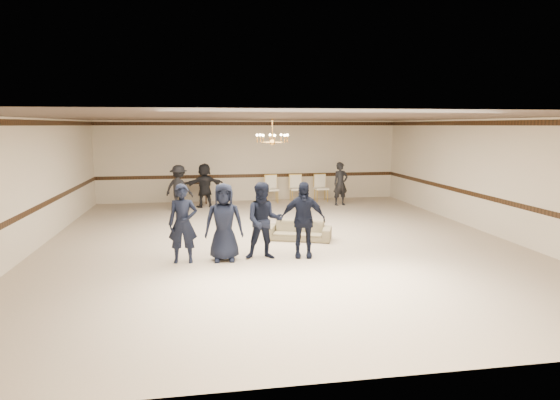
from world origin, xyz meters
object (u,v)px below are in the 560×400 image
at_px(banquet_chair_mid, 297,189).
at_px(banquet_chair_left, 272,189).
at_px(chandelier, 272,131).
at_px(adult_left, 179,188).
at_px(boy_a, 183,224).
at_px(adult_right, 341,184).
at_px(boy_c, 264,221).
at_px(banquet_chair_right, 321,188).
at_px(console_table, 194,193).
at_px(adult_mid, 205,185).
at_px(boy_b, 224,222).
at_px(settee, 299,230).
at_px(boy_d, 303,220).

bearing_deg(banquet_chair_mid, banquet_chair_left, -179.88).
height_order(chandelier, adult_left, chandelier).
distance_m(boy_a, adult_left, 6.53).
relative_size(adult_right, banquet_chair_left, 1.54).
xyz_separation_m(boy_a, boy_c, (1.80, 0.00, 0.00)).
height_order(adult_right, banquet_chair_left, adult_right).
bearing_deg(banquet_chair_right, boy_c, -117.55).
relative_size(banquet_chair_left, console_table, 1.06).
xyz_separation_m(adult_mid, adult_right, (5.10, -0.40, 0.00)).
distance_m(adult_left, console_table, 1.64).
relative_size(chandelier, banquet_chair_mid, 0.88).
bearing_deg(adult_left, chandelier, 153.69).
relative_size(boy_b, adult_right, 1.07).
xyz_separation_m(boy_b, adult_mid, (-0.36, 7.22, -0.06)).
bearing_deg(boy_b, banquet_chair_right, 64.52).
bearing_deg(adult_mid, chandelier, 95.28).
xyz_separation_m(settee, banquet_chair_right, (2.20, 6.19, 0.28)).
xyz_separation_m(boy_d, banquet_chair_right, (2.45, 7.84, -0.35)).
xyz_separation_m(chandelier, adult_right, (3.25, 4.23, -2.06)).
xyz_separation_m(adult_left, adult_mid, (0.90, 0.70, 0.00)).
xyz_separation_m(boy_d, adult_mid, (-2.16, 7.22, -0.06)).
distance_m(chandelier, banquet_chair_left, 5.79).
height_order(adult_right, console_table, adult_right).
relative_size(adult_left, banquet_chair_right, 1.54).
distance_m(boy_b, settee, 2.70).
bearing_deg(adult_left, console_table, -79.67).
bearing_deg(boy_d, boy_b, -170.35).
bearing_deg(boy_b, banquet_chair_left, 76.98).
bearing_deg(adult_right, adult_mid, 163.29).
relative_size(banquet_chair_left, banquet_chair_right, 1.00).
xyz_separation_m(adult_mid, banquet_chair_right, (4.60, 0.61, -0.29)).
bearing_deg(adult_left, adult_right, -148.39).
xyz_separation_m(chandelier, boy_c, (-0.59, -2.59, -2.00)).
relative_size(boy_b, banquet_chair_mid, 1.65).
distance_m(boy_d, adult_left, 7.20).
height_order(chandelier, banquet_chair_right, chandelier).
distance_m(boy_c, boy_d, 0.90).
bearing_deg(banquet_chair_left, settee, -97.12).
bearing_deg(chandelier, boy_a, -132.64).
bearing_deg(adult_left, boy_a, 121.89).
xyz_separation_m(boy_d, console_table, (-2.55, 8.04, -0.46)).
xyz_separation_m(settee, console_table, (-2.80, 6.39, 0.17)).
distance_m(chandelier, boy_b, 3.59).
height_order(settee, console_table, console_table).
bearing_deg(adult_right, boy_b, -137.02).
bearing_deg(chandelier, banquet_chair_mid, 71.47).
relative_size(boy_a, banquet_chair_right, 1.65).
bearing_deg(boy_a, boy_b, 2.98).
height_order(boy_b, banquet_chair_left, boy_b).
bearing_deg(banquet_chair_mid, boy_c, -106.54).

